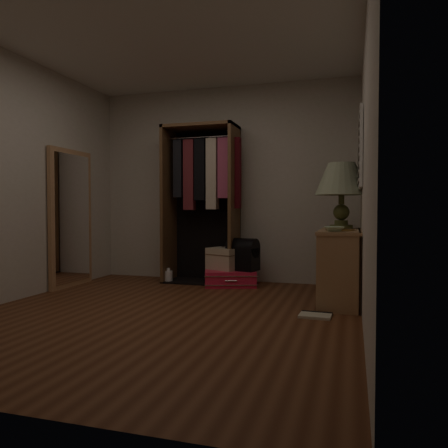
{
  "coord_description": "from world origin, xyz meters",
  "views": [
    {
      "loc": [
        1.67,
        -3.65,
        0.97
      ],
      "look_at": [
        0.3,
        0.95,
        0.8
      ],
      "focal_mm": 35.0,
      "sensor_mm": 36.0,
      "label": 1
    }
  ],
  "objects_px": {
    "train_case": "(224,259)",
    "console_bookshelf": "(340,264)",
    "table_lamp": "(342,181)",
    "white_jug": "(168,276)",
    "pink_suitcase": "(230,278)",
    "open_wardrobe": "(204,189)",
    "black_bag": "(243,254)",
    "floor_mirror": "(71,218)"
  },
  "relations": [
    {
      "from": "console_bookshelf",
      "to": "white_jug",
      "type": "height_order",
      "value": "console_bookshelf"
    },
    {
      "from": "console_bookshelf",
      "to": "train_case",
      "type": "bearing_deg",
      "value": 157.87
    },
    {
      "from": "black_bag",
      "to": "white_jug",
      "type": "distance_m",
      "value": 1.05
    },
    {
      "from": "pink_suitcase",
      "to": "black_bag",
      "type": "xyz_separation_m",
      "value": [
        0.15,
        0.03,
        0.31
      ]
    },
    {
      "from": "black_bag",
      "to": "open_wardrobe",
      "type": "bearing_deg",
      "value": -178.91
    },
    {
      "from": "pink_suitcase",
      "to": "open_wardrobe",
      "type": "bearing_deg",
      "value": 138.44
    },
    {
      "from": "console_bookshelf",
      "to": "train_case",
      "type": "relative_size",
      "value": 2.32
    },
    {
      "from": "open_wardrobe",
      "to": "black_bag",
      "type": "distance_m",
      "value": 1.0
    },
    {
      "from": "pink_suitcase",
      "to": "train_case",
      "type": "height_order",
      "value": "train_case"
    },
    {
      "from": "floor_mirror",
      "to": "train_case",
      "type": "xyz_separation_m",
      "value": [
        1.8,
        0.63,
        -0.51
      ]
    },
    {
      "from": "floor_mirror",
      "to": "console_bookshelf",
      "type": "bearing_deg",
      "value": 0.84
    },
    {
      "from": "black_bag",
      "to": "white_jug",
      "type": "bearing_deg",
      "value": -163.11
    },
    {
      "from": "open_wardrobe",
      "to": "pink_suitcase",
      "type": "height_order",
      "value": "open_wardrobe"
    },
    {
      "from": "train_case",
      "to": "black_bag",
      "type": "xyz_separation_m",
      "value": [
        0.25,
        -0.0,
        0.07
      ]
    },
    {
      "from": "open_wardrobe",
      "to": "console_bookshelf",
      "type": "bearing_deg",
      "value": -22.43
    },
    {
      "from": "train_case",
      "to": "black_bag",
      "type": "distance_m",
      "value": 0.25
    },
    {
      "from": "pink_suitcase",
      "to": "table_lamp",
      "type": "height_order",
      "value": "table_lamp"
    },
    {
      "from": "open_wardrobe",
      "to": "white_jug",
      "type": "bearing_deg",
      "value": -158.55
    },
    {
      "from": "console_bookshelf",
      "to": "open_wardrobe",
      "type": "distance_m",
      "value": 2.07
    },
    {
      "from": "table_lamp",
      "to": "console_bookshelf",
      "type": "bearing_deg",
      "value": -91.04
    },
    {
      "from": "pink_suitcase",
      "to": "white_jug",
      "type": "relative_size",
      "value": 4.01
    },
    {
      "from": "train_case",
      "to": "console_bookshelf",
      "type": "bearing_deg",
      "value": 1.82
    },
    {
      "from": "train_case",
      "to": "white_jug",
      "type": "height_order",
      "value": "train_case"
    },
    {
      "from": "open_wardrobe",
      "to": "train_case",
      "type": "bearing_deg",
      "value": -23.81
    },
    {
      "from": "console_bookshelf",
      "to": "table_lamp",
      "type": "bearing_deg",
      "value": 88.96
    },
    {
      "from": "pink_suitcase",
      "to": "black_bag",
      "type": "distance_m",
      "value": 0.34
    },
    {
      "from": "table_lamp",
      "to": "train_case",
      "type": "bearing_deg",
      "value": 167.01
    },
    {
      "from": "console_bookshelf",
      "to": "pink_suitcase",
      "type": "bearing_deg",
      "value": 157.72
    },
    {
      "from": "floor_mirror",
      "to": "train_case",
      "type": "bearing_deg",
      "value": 19.37
    },
    {
      "from": "console_bookshelf",
      "to": "black_bag",
      "type": "bearing_deg",
      "value": 153.89
    },
    {
      "from": "train_case",
      "to": "black_bag",
      "type": "height_order",
      "value": "black_bag"
    },
    {
      "from": "open_wardrobe",
      "to": "train_case",
      "type": "distance_m",
      "value": 0.95
    },
    {
      "from": "open_wardrobe",
      "to": "white_jug",
      "type": "distance_m",
      "value": 1.23
    },
    {
      "from": "train_case",
      "to": "open_wardrobe",
      "type": "bearing_deg",
      "value": -179.86
    },
    {
      "from": "table_lamp",
      "to": "white_jug",
      "type": "bearing_deg",
      "value": 172.21
    },
    {
      "from": "console_bookshelf",
      "to": "open_wardrobe",
      "type": "relative_size",
      "value": 0.55
    },
    {
      "from": "table_lamp",
      "to": "white_jug",
      "type": "distance_m",
      "value": 2.52
    },
    {
      "from": "open_wardrobe",
      "to": "black_bag",
      "type": "relative_size",
      "value": 4.87
    },
    {
      "from": "console_bookshelf",
      "to": "train_case",
      "type": "xyz_separation_m",
      "value": [
        -1.44,
        0.59,
        -0.06
      ]
    },
    {
      "from": "train_case",
      "to": "pink_suitcase",
      "type": "bearing_deg",
      "value": 4.12
    },
    {
      "from": "pink_suitcase",
      "to": "train_case",
      "type": "distance_m",
      "value": 0.26
    },
    {
      "from": "open_wardrobe",
      "to": "train_case",
      "type": "relative_size",
      "value": 4.24
    }
  ]
}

